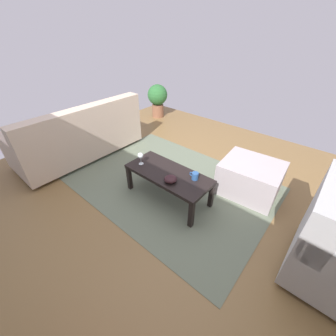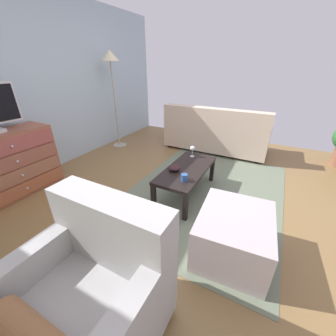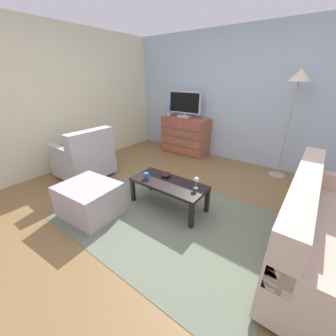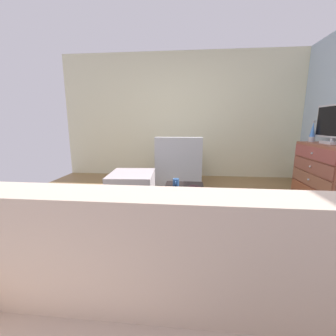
% 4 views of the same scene
% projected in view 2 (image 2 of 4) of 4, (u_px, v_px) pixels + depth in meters
% --- Properties ---
extents(ground_plane, '(5.39, 5.19, 0.05)m').
position_uv_depth(ground_plane, '(186.00, 197.00, 2.74)').
color(ground_plane, olive).
extents(wall_accent_rear, '(5.39, 0.12, 2.52)m').
position_uv_depth(wall_accent_rear, '(47.00, 86.00, 3.14)').
color(wall_accent_rear, '#A7BCCA').
rests_on(wall_accent_rear, ground_plane).
extents(area_rug, '(2.60, 1.90, 0.01)m').
position_uv_depth(area_rug, '(205.00, 191.00, 2.80)').
color(area_rug, slate).
rests_on(area_rug, ground_plane).
extents(dresser, '(1.07, 0.49, 0.83)m').
position_uv_depth(dresser, '(9.00, 164.00, 2.62)').
color(dresser, '#96543D').
rests_on(dresser, ground_plane).
extents(coffee_table, '(1.04, 0.46, 0.38)m').
position_uv_depth(coffee_table, '(187.00, 171.00, 2.63)').
color(coffee_table, black).
rests_on(coffee_table, ground_plane).
extents(wine_glass, '(0.07, 0.07, 0.16)m').
position_uv_depth(wine_glass, '(193.00, 149.00, 2.89)').
color(wine_glass, silver).
rests_on(wine_glass, coffee_table).
extents(mug, '(0.11, 0.08, 0.08)m').
position_uv_depth(mug, '(184.00, 177.00, 2.31)').
color(mug, '#2C5592').
rests_on(mug, coffee_table).
extents(bowl_decorative, '(0.14, 0.14, 0.06)m').
position_uv_depth(bowl_decorative, '(174.00, 168.00, 2.54)').
color(bowl_decorative, black).
rests_on(bowl_decorative, coffee_table).
extents(couch_large, '(0.85, 1.93, 0.86)m').
position_uv_depth(couch_large, '(216.00, 134.00, 4.05)').
color(couch_large, '#332319').
rests_on(couch_large, ground_plane).
extents(armchair, '(0.80, 0.80, 0.88)m').
position_uv_depth(armchair, '(89.00, 296.00, 1.19)').
color(armchair, '#332319').
rests_on(armchair, ground_plane).
extents(ottoman, '(0.74, 0.65, 0.43)m').
position_uv_depth(ottoman, '(233.00, 235.00, 1.81)').
color(ottoman, '#B4A7AA').
rests_on(ottoman, ground_plane).
extents(standing_lamp, '(0.32, 0.32, 1.78)m').
position_uv_depth(standing_lamp, '(111.00, 66.00, 3.71)').
color(standing_lamp, '#A59E8C').
rests_on(standing_lamp, ground_plane).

